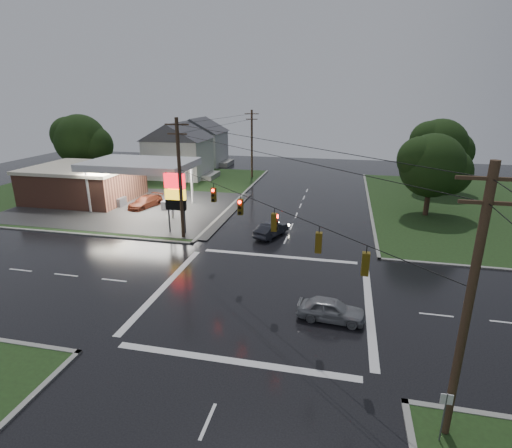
% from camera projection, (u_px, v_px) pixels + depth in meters
% --- Properties ---
extents(ground, '(120.00, 120.00, 0.00)m').
position_uv_depth(ground, '(262.00, 296.00, 26.82)').
color(ground, black).
rests_on(ground, ground).
extents(grass_nw, '(36.00, 36.00, 0.08)m').
position_uv_depth(grass_nw, '(119.00, 189.00, 56.26)').
color(grass_nw, '#1E3015').
rests_on(grass_nw, ground).
extents(gas_station, '(26.20, 18.00, 5.60)m').
position_uv_depth(gas_station, '(92.00, 181.00, 49.56)').
color(gas_station, '#2D2D2D').
rests_on(gas_station, ground).
extents(pylon_sign, '(2.00, 0.35, 6.00)m').
position_uv_depth(pylon_sign, '(175.00, 193.00, 37.45)').
color(pylon_sign, '#59595E').
rests_on(pylon_sign, ground).
extents(utility_pole_nw, '(2.20, 0.32, 11.00)m').
position_uv_depth(utility_pole_nw, '(180.00, 178.00, 35.78)').
color(utility_pole_nw, '#382619').
rests_on(utility_pole_nw, ground).
extents(utility_pole_se, '(2.20, 0.32, 11.00)m').
position_uv_depth(utility_pole_se, '(468.00, 307.00, 14.26)').
color(utility_pole_se, '#382619').
rests_on(utility_pole_se, ground).
extents(utility_pole_n, '(2.20, 0.32, 10.50)m').
position_uv_depth(utility_pole_n, '(252.00, 143.00, 62.27)').
color(utility_pole_n, '#382619').
rests_on(utility_pole_n, ground).
extents(traffic_signals, '(26.87, 26.87, 1.47)m').
position_uv_depth(traffic_signals, '(262.00, 203.00, 24.76)').
color(traffic_signals, black).
rests_on(traffic_signals, ground).
extents(house_near, '(11.05, 8.48, 8.60)m').
position_uv_depth(house_near, '(179.00, 150.00, 63.11)').
color(house_near, silver).
rests_on(house_near, ground).
extents(house_far, '(11.05, 8.48, 8.60)m').
position_uv_depth(house_far, '(199.00, 141.00, 74.44)').
color(house_far, silver).
rests_on(house_far, ground).
extents(tree_nw_behind, '(8.93, 7.60, 10.00)m').
position_uv_depth(tree_nw_behind, '(81.00, 140.00, 59.64)').
color(tree_nw_behind, black).
rests_on(tree_nw_behind, ground).
extents(tree_ne_near, '(7.99, 6.80, 8.98)m').
position_uv_depth(tree_ne_near, '(433.00, 166.00, 42.54)').
color(tree_ne_near, black).
rests_on(tree_ne_near, ground).
extents(tree_ne_far, '(8.46, 7.20, 9.80)m').
position_uv_depth(tree_ne_far, '(441.00, 147.00, 52.85)').
color(tree_ne_far, black).
rests_on(tree_ne_far, ground).
extents(car_north, '(2.89, 4.40, 1.37)m').
position_uv_depth(car_north, '(271.00, 229.00, 37.77)').
color(car_north, black).
rests_on(car_north, ground).
extents(car_crossing, '(4.15, 1.93, 1.38)m').
position_uv_depth(car_crossing, '(331.00, 310.00, 23.84)').
color(car_crossing, gray).
rests_on(car_crossing, ground).
extents(car_pump, '(3.10, 5.10, 1.38)m').
position_uv_depth(car_pump, '(145.00, 202.00, 47.18)').
color(car_pump, '#4C1D11').
rests_on(car_pump, ground).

